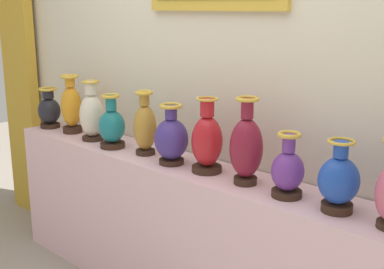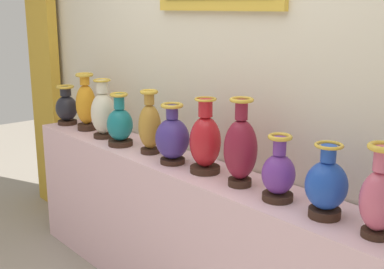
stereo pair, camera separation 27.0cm
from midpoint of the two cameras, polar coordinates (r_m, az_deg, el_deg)
display_shelf at (r=2.92m, az=-2.71°, el=-11.81°), size 2.94×0.37×0.87m
back_wall at (r=2.81m, az=0.70°, el=9.01°), size 4.91×0.14×2.89m
curtain_gold at (r=4.42m, az=-20.64°, el=8.16°), size 0.41×0.08×2.63m
vase_onyx at (r=3.79m, az=-17.78°, el=2.64°), size 0.16×0.16×0.29m
vase_amber at (r=3.58m, az=-15.56°, el=3.03°), size 0.14×0.14×0.40m
vase_ivory at (r=3.35m, az=-13.49°, el=2.18°), size 0.16×0.16×0.39m
vase_teal at (r=3.15m, az=-11.45°, el=0.91°), size 0.16×0.16×0.33m
vase_ochre at (r=2.96m, az=-7.94°, el=0.87°), size 0.13×0.13×0.38m
vase_indigo at (r=2.77m, az=-5.15°, el=-0.47°), size 0.19×0.19×0.34m
vase_crimson at (r=2.62m, az=-1.25°, el=-0.80°), size 0.16×0.16×0.39m
vase_burgundy at (r=2.43m, az=2.98°, el=-1.45°), size 0.16×0.16×0.43m
vase_violet at (r=2.30m, az=7.44°, el=-4.12°), size 0.15×0.15×0.30m
vase_sapphire at (r=2.17m, az=12.79°, el=-5.16°), size 0.17×0.17×0.31m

